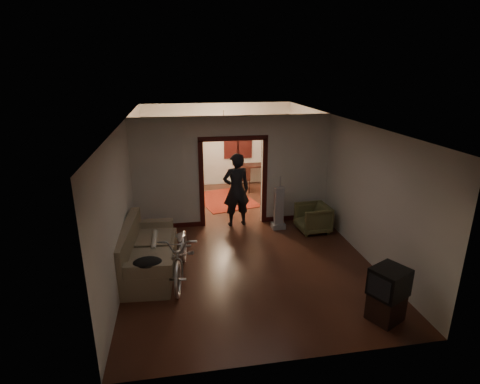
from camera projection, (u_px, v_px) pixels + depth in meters
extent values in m
cube|color=black|center=(238.00, 234.00, 9.21)|extent=(5.00, 8.50, 0.01)
cube|color=white|center=(238.00, 120.00, 8.33)|extent=(5.00, 8.50, 0.01)
cube|color=beige|center=(217.00, 145.00, 12.74)|extent=(5.00, 0.02, 2.80)
cube|color=beige|center=(128.00, 185.00, 8.37)|extent=(0.02, 8.50, 2.80)
cube|color=beige|center=(338.00, 175.00, 9.17)|extent=(0.02, 8.50, 2.80)
cube|color=beige|center=(233.00, 172.00, 9.47)|extent=(5.00, 0.14, 2.80)
cube|color=black|center=(233.00, 183.00, 9.57)|extent=(1.74, 0.20, 2.32)
cube|color=black|center=(238.00, 140.00, 12.77)|extent=(0.98, 0.06, 1.28)
sphere|color=#FFE0A5|center=(224.00, 124.00, 10.81)|extent=(0.24, 0.24, 0.24)
cube|color=silver|center=(274.00, 176.00, 9.62)|extent=(0.08, 0.01, 0.12)
cube|color=#70654A|center=(148.00, 248.00, 7.42)|extent=(1.12, 2.21, 0.99)
cylinder|color=beige|center=(154.00, 240.00, 7.71)|extent=(0.10, 0.83, 0.10)
ellipsoid|color=black|center=(147.00, 262.00, 6.52)|extent=(0.50, 0.38, 0.15)
imported|color=silver|center=(181.00, 253.00, 7.19)|extent=(0.89, 2.04, 1.04)
imported|color=brown|center=(313.00, 218.00, 9.30)|extent=(0.81, 0.79, 0.69)
cube|color=black|center=(386.00, 307.00, 6.05)|extent=(0.63, 0.61, 0.44)
cube|color=black|center=(389.00, 282.00, 5.90)|extent=(0.69, 0.67, 0.46)
cube|color=gray|center=(279.00, 208.00, 9.40)|extent=(0.36, 0.31, 1.09)
imported|color=black|center=(236.00, 190.00, 9.49)|extent=(0.75, 0.54, 1.91)
cube|color=maroon|center=(225.00, 199.00, 11.62)|extent=(1.99, 2.34, 0.02)
cube|color=#273922|center=(181.00, 166.00, 12.27)|extent=(0.88, 0.57, 1.64)
sphere|color=#1E5972|center=(180.00, 132.00, 11.92)|extent=(0.30, 0.30, 0.30)
cube|color=black|center=(250.00, 176.00, 12.87)|extent=(1.13, 0.85, 0.74)
cube|color=black|center=(243.00, 179.00, 12.18)|extent=(0.42, 0.42, 0.92)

